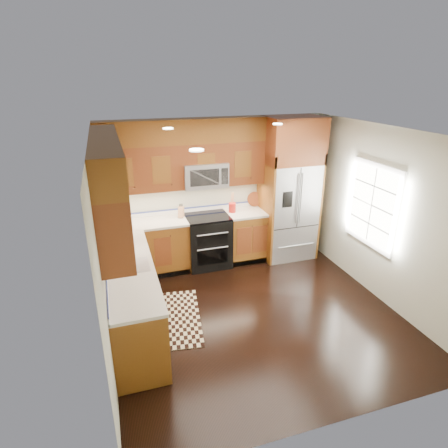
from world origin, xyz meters
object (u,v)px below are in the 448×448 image
object	(u,v)px
rug	(171,318)
utensil_crock	(232,205)
refrigerator	(289,189)
knife_block	(181,212)
range	(208,241)

from	to	relation	value
rug	utensil_crock	world-z (taller)	utensil_crock
refrigerator	knife_block	distance (m)	2.01
utensil_crock	range	bearing A→B (deg)	-170.32
refrigerator	rug	size ratio (longest dim) A/B	1.89
refrigerator	knife_block	xyz separation A→B (m)	(-1.99, 0.15, -0.26)
knife_block	utensil_crock	world-z (taller)	utensil_crock
rug	refrigerator	bearing A→B (deg)	37.63
refrigerator	rug	bearing A→B (deg)	-150.65
refrigerator	rug	xyz separation A→B (m)	(-2.50, -1.41, -1.30)
range	utensil_crock	size ratio (longest dim) A/B	2.59
rug	knife_block	xyz separation A→B (m)	(0.51, 1.55, 1.03)
range	utensil_crock	world-z (taller)	utensil_crock
range	knife_block	bearing A→B (deg)	165.97
range	refrigerator	bearing A→B (deg)	-1.40
rug	knife_block	size ratio (longest dim) A/B	5.65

